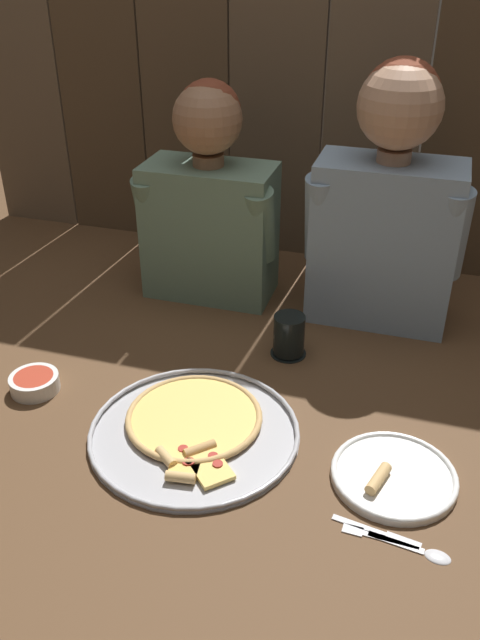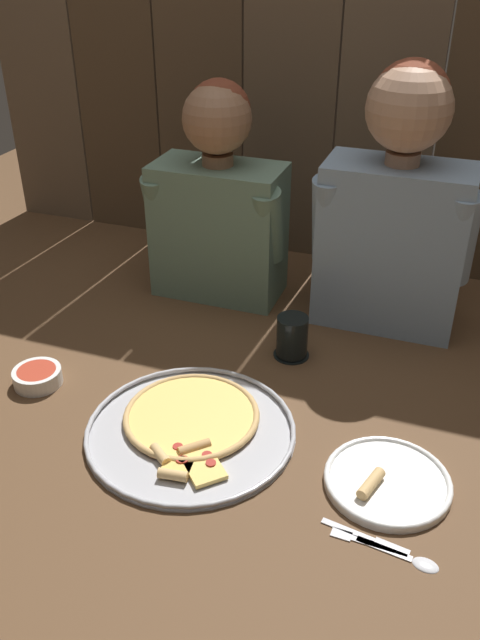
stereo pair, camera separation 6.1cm
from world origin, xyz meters
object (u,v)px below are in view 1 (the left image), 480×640
(dinner_plate, at_px, (393,475))
(drinking_glass, at_px, (289,336))
(diner_left, at_px, (209,200))
(diner_right, at_px, (388,202))
(pizza_tray, at_px, (194,427))
(dipping_bowl, at_px, (34,382))

(dinner_plate, height_order, drinking_glass, drinking_glass)
(diner_left, distance_m, diner_right, 0.46)
(pizza_tray, relative_size, dinner_plate, 1.82)
(dipping_bowl, xyz_separation_m, diner_left, (0.23, 0.55, 0.25))
(diner_right, bearing_deg, drinking_glass, -125.82)
(dipping_bowl, bearing_deg, drinking_glass, 31.00)
(pizza_tray, height_order, dinner_plate, dinner_plate)
(dinner_plate, distance_m, diner_right, 0.68)
(pizza_tray, height_order, diner_right, diner_right)
(dinner_plate, bearing_deg, drinking_glass, 129.09)
(diner_right, bearing_deg, diner_left, -179.93)
(pizza_tray, xyz_separation_m, dinner_plate, (0.40, -0.02, -0.00))
(pizza_tray, bearing_deg, drinking_glass, 70.30)
(drinking_glass, distance_m, dipping_bowl, 0.59)
(dinner_plate, relative_size, drinking_glass, 2.26)
(dinner_plate, bearing_deg, dipping_bowl, 176.56)
(diner_right, bearing_deg, dipping_bowl, -141.19)
(drinking_glass, relative_size, diner_left, 0.18)
(diner_left, height_order, diner_right, diner_right)
(dipping_bowl, relative_size, diner_right, 0.17)
(pizza_tray, height_order, drinking_glass, drinking_glass)
(dinner_plate, distance_m, diner_left, 0.86)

